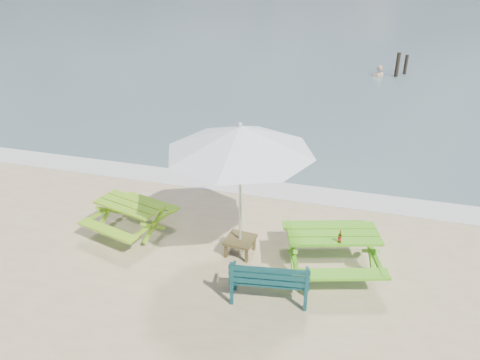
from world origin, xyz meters
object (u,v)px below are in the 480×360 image
(side_table, at_px, (240,246))
(patio_umbrella, at_px, (240,139))
(beer_bottle, at_px, (340,238))
(picnic_table_left, at_px, (131,218))
(swimmer, at_px, (377,82))
(picnic_table_right, at_px, (331,251))
(park_bench, at_px, (269,288))

(side_table, bearing_deg, patio_umbrella, 89.10)
(side_table, xyz_separation_m, beer_bottle, (1.91, -0.27, 0.70))
(picnic_table_left, relative_size, patio_umbrella, 0.64)
(picnic_table_left, relative_size, swimmer, 1.19)
(picnic_table_right, relative_size, side_table, 3.79)
(picnic_table_left, height_order, park_bench, park_bench)
(side_table, relative_size, patio_umbrella, 0.20)
(park_bench, distance_m, swimmer, 16.44)
(side_table, bearing_deg, picnic_table_right, 0.31)
(park_bench, bearing_deg, picnic_table_left, 158.23)
(picnic_table_right, height_order, patio_umbrella, patio_umbrella)
(picnic_table_left, xyz_separation_m, patio_umbrella, (2.46, -0.16, 2.13))
(patio_umbrella, bearing_deg, side_table, -90.90)
(beer_bottle, xyz_separation_m, swimmer, (0.57, 15.45, -1.17))
(picnic_table_right, relative_size, swimmer, 1.41)
(picnic_table_right, xyz_separation_m, side_table, (-1.78, -0.01, -0.20))
(park_bench, distance_m, patio_umbrella, 2.63)
(patio_umbrella, relative_size, swimmer, 1.86)
(patio_umbrella, distance_m, beer_bottle, 2.49)
(side_table, bearing_deg, swimmer, 80.73)
(side_table, bearing_deg, picnic_table_left, 176.37)
(park_bench, xyz_separation_m, patio_umbrella, (-0.84, 1.16, 2.20))
(park_bench, bearing_deg, side_table, 125.97)
(beer_bottle, bearing_deg, side_table, 171.97)
(side_table, xyz_separation_m, patio_umbrella, (0.00, 0.00, 2.27))
(picnic_table_right, height_order, swimmer, picnic_table_right)
(picnic_table_left, bearing_deg, beer_bottle, -5.56)
(side_table, bearing_deg, beer_bottle, -8.03)
(picnic_table_left, height_order, swimmer, picnic_table_left)
(side_table, xyz_separation_m, swimmer, (2.48, 15.18, -0.47))
(beer_bottle, bearing_deg, park_bench, -139.95)
(swimmer, bearing_deg, side_table, -99.27)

